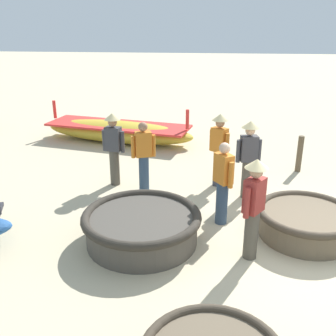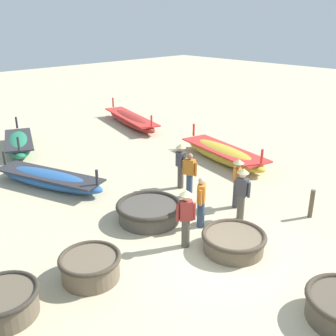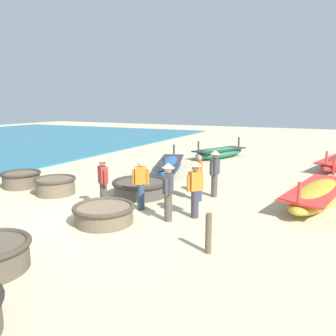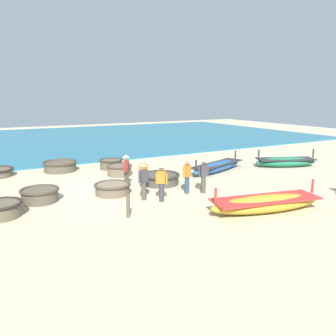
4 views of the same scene
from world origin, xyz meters
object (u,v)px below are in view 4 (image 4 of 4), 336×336
coracle_front_left (40,194)px  fisherman_standing_right (126,169)px  fisherman_crouching (144,179)px  mooring_post_mid_beach (128,206)px  coracle_front_right (111,164)px  coracle_far_left (160,178)px  fisherman_by_coracle (143,175)px  fisherman_standing_left (162,180)px  coracle_beside_post (113,188)px  coracle_weathered (0,209)px  long_boat_green_hull (286,162)px  coracle_far_right (60,166)px  long_boat_ochre_hull (217,167)px  fisherman_hauling (187,176)px  fisherman_with_hat (204,173)px  coracle_tilted (119,170)px  long_boat_red_hull (266,203)px

coracle_front_left → fisherman_standing_right: 4.25m
fisherman_crouching → mooring_post_mid_beach: bearing=-40.3°
coracle_front_right → coracle_far_left: (4.89, 0.99, -0.02)m
fisherman_by_coracle → fisherman_standing_left: fisherman_standing_left is taller
coracle_beside_post → fisherman_standing_right: (-0.78, 1.02, 0.68)m
coracle_weathered → coracle_front_right: bearing=133.3°
coracle_weathered → long_boat_green_hull: bearing=94.2°
mooring_post_mid_beach → coracle_far_right: bearing=-176.1°
long_boat_green_hull → fisherman_standing_right: size_ratio=2.49×
coracle_far_left → coracle_front_left: bearing=-89.4°
coracle_front_left → fisherman_by_coracle: 4.71m
coracle_far_right → long_boat_ochre_hull: (4.79, 8.41, -0.03)m
fisherman_standing_left → fisherman_standing_right: same height
coracle_far_right → coracle_beside_post: 6.36m
coracle_weathered → fisherman_standing_left: size_ratio=0.98×
coracle_far_right → fisherman_hauling: 8.98m
fisherman_with_hat → mooring_post_mid_beach: (1.29, -4.37, -0.50)m
fisherman_by_coracle → fisherman_standing_right: bearing=-158.5°
coracle_beside_post → fisherman_standing_left: fisherman_standing_left is taller
coracle_tilted → fisherman_hauling: bearing=16.6°
long_boat_red_hull → fisherman_with_hat: bearing=-168.5°
fisherman_standing_left → long_boat_ochre_hull: bearing=121.9°
coracle_tilted → fisherman_by_coracle: size_ratio=0.94×
fisherman_standing_right → long_boat_ochre_hull: bearing=96.3°
coracle_far_left → fisherman_with_hat: fisherman_with_hat is taller
coracle_front_right → long_boat_green_hull: bearing=64.0°
mooring_post_mid_beach → coracle_tilted: bearing=162.0°
coracle_far_left → fisherman_with_hat: 2.72m
coracle_tilted → long_boat_ochre_hull: 5.94m
coracle_tilted → long_boat_green_hull: size_ratio=0.36×
coracle_front_left → fisherman_with_hat: 7.43m
coracle_far_left → coracle_tilted: bearing=-157.7°
long_boat_red_hull → mooring_post_mid_beach: bearing=-112.0°
fisherman_standing_left → coracle_front_right: bearing=177.6°
mooring_post_mid_beach → long_boat_green_hull: bearing=106.2°
coracle_beside_post → long_boat_green_hull: 12.04m
mooring_post_mid_beach → coracle_far_left: bearing=138.1°
fisherman_hauling → fisherman_standing_left: 1.69m
coracle_tilted → fisherman_with_hat: bearing=22.6°
long_boat_ochre_hull → fisherman_crouching: 7.04m
long_boat_green_hull → coracle_front_left: bearing=-90.1°
coracle_beside_post → fisherman_hauling: size_ratio=1.10×
fisherman_crouching → fisherman_standing_left: bearing=46.4°
coracle_weathered → long_boat_red_hull: long_boat_red_hull is taller
fisherman_hauling → coracle_far_left: bearing=-171.8°
coracle_weathered → long_boat_green_hull: (-1.23, 16.79, 0.02)m
coracle_weathered → coracle_far_left: (-1.32, 7.58, -0.00)m
fisherman_standing_left → coracle_beside_post: bearing=-144.4°
coracle_far_right → long_boat_red_hull: long_boat_red_hull is taller
coracle_far_left → fisherman_hauling: 2.20m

